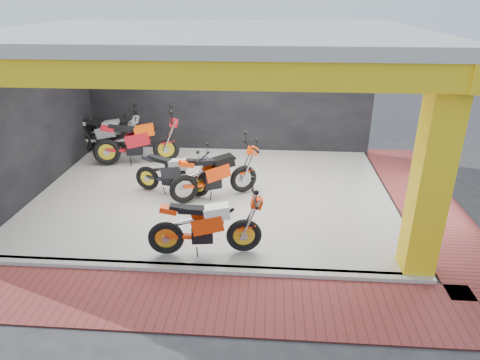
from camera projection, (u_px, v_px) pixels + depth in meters
name	position (u px, v px, depth m)	size (l,w,h in m)	color
ground	(201.00, 240.00, 8.18)	(80.00, 80.00, 0.00)	#2D2D30
showroom_floor	(214.00, 193.00, 9.99)	(8.00, 6.00, 0.10)	silver
showroom_ceiling	(210.00, 33.00, 8.58)	(8.40, 6.40, 0.20)	beige
back_wall	(227.00, 93.00, 12.15)	(8.20, 0.20, 3.50)	black
left_wall	(32.00, 119.00, 9.59)	(0.20, 6.20, 3.50)	black
corner_column	(432.00, 177.00, 6.54)	(0.50, 0.50, 3.50)	yellow
header_beam_front	(181.00, 74.00, 5.95)	(8.40, 0.30, 0.40)	yellow
header_beam_right	(412.00, 51.00, 8.43)	(0.30, 6.40, 0.40)	yellow
floor_kerb	(191.00, 269.00, 7.22)	(8.00, 0.20, 0.10)	silver
paver_front	(182.00, 301.00, 6.52)	(9.00, 1.40, 0.03)	maroon
paver_right	(425.00, 201.00, 9.68)	(1.40, 7.00, 0.03)	maroon
moto_hero	(244.00, 220.00, 7.37)	(2.09, 0.78, 1.28)	#FC3B0A
moto_row_a	(197.00, 173.00, 9.45)	(1.93, 0.71, 1.18)	black
moto_row_b	(243.00, 166.00, 9.64)	(2.17, 0.80, 1.32)	#FC400A
moto_row_c	(165.00, 137.00, 11.41)	(2.40, 0.89, 1.47)	red
moto_row_d	(127.00, 133.00, 12.22)	(1.91, 0.71, 1.17)	#9C9FA3
moto_row_e	(129.00, 131.00, 12.19)	(2.15, 0.80, 1.31)	#96989D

